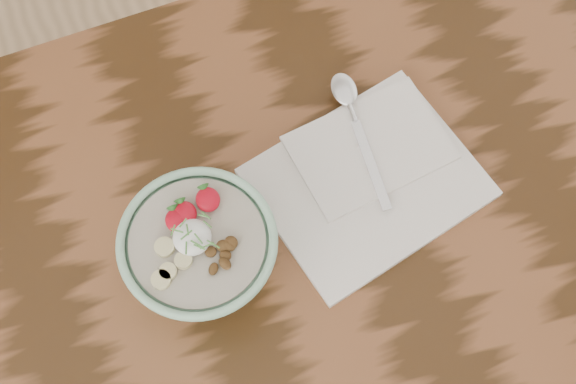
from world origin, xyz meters
The scene contains 4 objects.
table centered at (0.00, 0.00, 65.70)cm, with size 160.00×90.00×75.00cm.
breakfast_bowl centered at (-1.38, 7.33, 80.95)cm, with size 17.70×17.70×11.66cm.
napkin centered at (21.43, 11.05, 75.67)cm, with size 29.73×25.92×1.59cm.
spoon centered at (22.74, 19.93, 77.02)cm, with size 3.96×19.80×1.03cm.
Camera 1 is at (-2.41, -22.56, 167.05)cm, focal length 50.00 mm.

